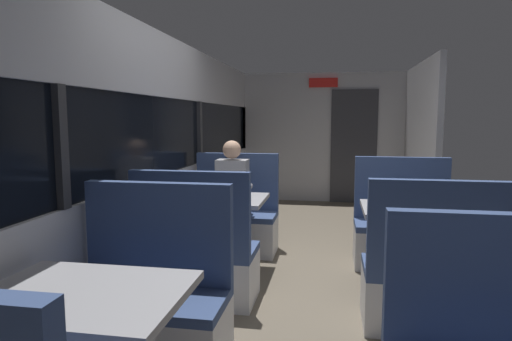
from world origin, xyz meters
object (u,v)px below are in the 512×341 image
(bench_rear_aisle_facing_end, at_px, (433,285))
(dining_table_mid_window, at_px, (218,208))
(bench_mid_window_facing_entry, at_px, (234,222))
(dining_table_near_window, at_px, (84,313))
(seated_passenger, at_px, (233,205))
(bench_rear_aisle_facing_entry, at_px, (402,234))
(bench_mid_window_facing_end, at_px, (197,262))
(dining_table_rear_aisle, at_px, (416,220))
(bench_near_window_facing_entry, at_px, (150,312))

(bench_rear_aisle_facing_end, bearing_deg, dining_table_mid_window, 153.32)
(bench_mid_window_facing_entry, bearing_deg, dining_table_near_window, -90.00)
(dining_table_near_window, distance_m, dining_table_mid_window, 2.35)
(dining_table_near_window, relative_size, dining_table_mid_window, 1.00)
(seated_passenger, bearing_deg, dining_table_mid_window, -90.00)
(bench_rear_aisle_facing_entry, relative_size, seated_passenger, 0.87)
(dining_table_mid_window, distance_m, bench_mid_window_facing_end, 0.77)
(dining_table_rear_aisle, distance_m, bench_rear_aisle_facing_entry, 0.77)
(bench_mid_window_facing_end, xyz_separation_m, seated_passenger, (0.00, 1.33, 0.21))
(dining_table_near_window, xyz_separation_m, dining_table_mid_window, (0.00, 2.35, 0.00))
(dining_table_mid_window, xyz_separation_m, bench_mid_window_facing_entry, (0.00, 0.70, -0.31))
(dining_table_mid_window, bearing_deg, dining_table_rear_aisle, -6.38)
(dining_table_near_window, height_order, bench_near_window_facing_entry, bench_near_window_facing_entry)
(bench_mid_window_facing_end, height_order, seated_passenger, seated_passenger)
(dining_table_rear_aisle, height_order, bench_rear_aisle_facing_entry, bench_rear_aisle_facing_entry)
(bench_near_window_facing_entry, bearing_deg, bench_mid_window_facing_entry, 90.00)
(dining_table_rear_aisle, bearing_deg, dining_table_mid_window, 173.62)
(dining_table_mid_window, height_order, dining_table_rear_aisle, same)
(bench_rear_aisle_facing_end, xyz_separation_m, seated_passenger, (-1.79, 1.53, 0.21))
(bench_mid_window_facing_end, relative_size, bench_mid_window_facing_entry, 1.00)
(dining_table_mid_window, relative_size, bench_rear_aisle_facing_entry, 0.82)
(bench_rear_aisle_facing_entry, bearing_deg, dining_table_mid_window, -164.41)
(bench_near_window_facing_entry, relative_size, seated_passenger, 0.87)
(bench_near_window_facing_entry, relative_size, bench_rear_aisle_facing_entry, 1.00)
(bench_mid_window_facing_entry, relative_size, seated_passenger, 0.87)
(dining_table_near_window, bearing_deg, dining_table_mid_window, 90.00)
(bench_mid_window_facing_end, bearing_deg, bench_mid_window_facing_entry, 90.00)
(bench_mid_window_facing_end, height_order, bench_rear_aisle_facing_entry, same)
(bench_rear_aisle_facing_end, distance_m, seated_passenger, 2.36)
(bench_near_window_facing_entry, height_order, dining_table_rear_aisle, bench_near_window_facing_entry)
(bench_near_window_facing_entry, relative_size, bench_mid_window_facing_entry, 1.00)
(seated_passenger, bearing_deg, dining_table_near_window, -90.00)
(bench_near_window_facing_entry, relative_size, bench_mid_window_facing_end, 1.00)
(bench_mid_window_facing_entry, relative_size, bench_rear_aisle_facing_end, 1.00)
(bench_near_window_facing_entry, bearing_deg, bench_rear_aisle_facing_entry, 50.22)
(dining_table_near_window, distance_m, bench_near_window_facing_entry, 0.77)
(bench_mid_window_facing_entry, xyz_separation_m, bench_rear_aisle_facing_end, (1.79, -1.60, 0.00))
(dining_table_rear_aisle, bearing_deg, bench_rear_aisle_facing_end, -90.00)
(dining_table_mid_window, relative_size, bench_mid_window_facing_entry, 0.82)
(dining_table_near_window, xyz_separation_m, bench_near_window_facing_entry, (0.00, 0.70, -0.31))
(bench_mid_window_facing_entry, bearing_deg, bench_mid_window_facing_end, -90.00)
(bench_near_window_facing_entry, xyz_separation_m, dining_table_rear_aisle, (1.79, 1.45, 0.31))
(seated_passenger, bearing_deg, bench_rear_aisle_facing_entry, -4.08)
(dining_table_mid_window, relative_size, seated_passenger, 0.71)
(bench_near_window_facing_entry, distance_m, dining_table_rear_aisle, 2.32)
(bench_mid_window_facing_entry, xyz_separation_m, bench_rear_aisle_facing_entry, (1.79, -0.20, 0.00))
(bench_mid_window_facing_end, xyz_separation_m, bench_rear_aisle_facing_end, (1.79, -0.20, 0.00))
(bench_rear_aisle_facing_entry, bearing_deg, bench_rear_aisle_facing_end, -90.00)
(bench_near_window_facing_entry, distance_m, bench_mid_window_facing_end, 0.95)
(bench_rear_aisle_facing_entry, bearing_deg, dining_table_near_window, -122.14)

